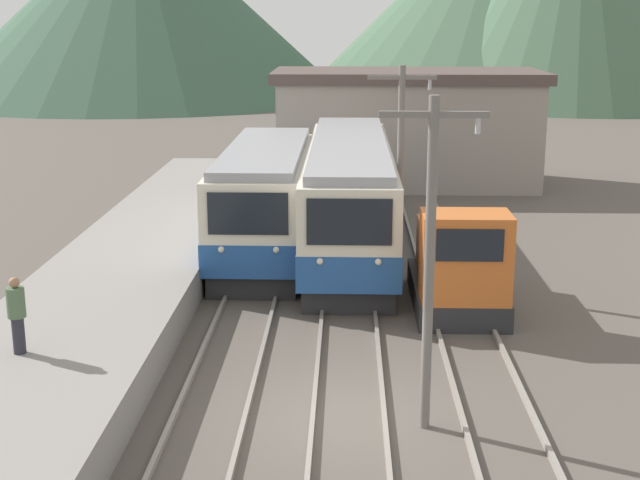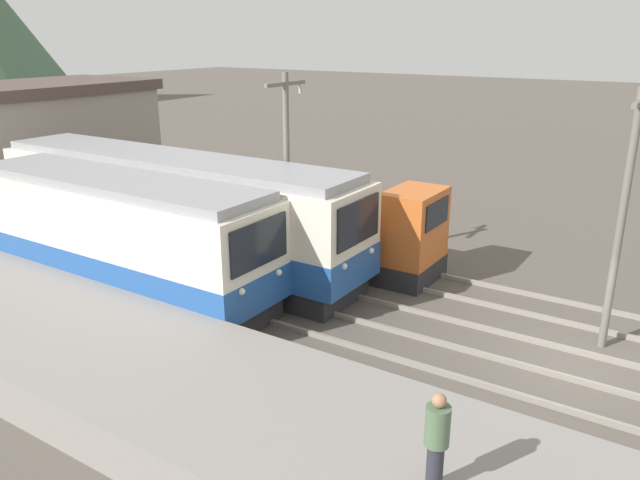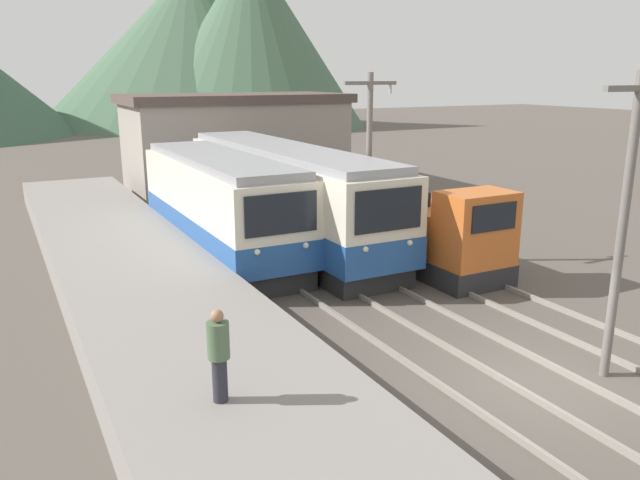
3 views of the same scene
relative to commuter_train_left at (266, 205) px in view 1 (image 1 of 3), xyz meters
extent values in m
plane|color=#564F47|center=(2.60, -12.67, -1.71)|extent=(200.00, 200.00, 0.00)
cube|color=gray|center=(-3.65, -12.67, -1.20)|extent=(4.50, 54.00, 1.01)
cube|color=gray|center=(-0.72, -12.67, -1.64)|extent=(0.10, 60.00, 0.14)
cube|color=gray|center=(0.72, -12.67, -1.64)|extent=(0.10, 60.00, 0.14)
cube|color=gray|center=(2.08, -12.67, -1.64)|extent=(0.10, 60.00, 0.14)
cube|color=gray|center=(3.52, -12.67, -1.64)|extent=(0.10, 60.00, 0.14)
cube|color=gray|center=(5.08, -12.67, -1.64)|extent=(0.10, 60.00, 0.14)
cube|color=gray|center=(6.52, -12.67, -1.64)|extent=(0.10, 60.00, 0.14)
cube|color=#28282B|center=(0.00, 0.01, -1.36)|extent=(2.58, 10.24, 0.70)
cube|color=silver|center=(0.00, 0.01, 0.34)|extent=(2.80, 10.67, 2.70)
cube|color=#235199|center=(0.00, 0.01, -0.52)|extent=(2.84, 10.71, 0.97)
cube|color=black|center=(0.00, -5.36, 0.88)|extent=(2.24, 0.06, 1.19)
sphere|color=silver|center=(-0.77, -5.37, -0.15)|extent=(0.18, 0.18, 0.18)
sphere|color=silver|center=(0.77, -5.37, -0.15)|extent=(0.18, 0.18, 0.18)
cube|color=#939399|center=(0.00, 0.01, 1.83)|extent=(2.46, 10.24, 0.28)
cube|color=#28282B|center=(2.80, 0.65, -1.36)|extent=(2.58, 13.94, 0.70)
cube|color=silver|center=(2.80, 0.65, 0.40)|extent=(2.80, 14.52, 2.82)
cube|color=#235199|center=(2.80, 0.65, -0.50)|extent=(2.84, 14.56, 1.02)
cube|color=black|center=(2.80, -6.64, 0.96)|extent=(2.24, 0.06, 1.24)
sphere|color=silver|center=(2.03, -6.65, -0.11)|extent=(0.18, 0.18, 0.18)
sphere|color=silver|center=(3.57, -6.65, -0.11)|extent=(0.18, 0.18, 0.18)
cube|color=#939399|center=(2.80, 0.65, 1.95)|extent=(2.46, 13.94, 0.28)
cube|color=#28282B|center=(5.80, -5.34, -1.36)|extent=(2.40, 4.76, 0.70)
cube|color=#D16628|center=(5.80, -6.96, 0.14)|extent=(2.28, 1.52, 2.30)
cube|color=black|center=(5.80, -7.74, 0.65)|extent=(1.68, 0.04, 0.83)
cube|color=#D16628|center=(5.80, -4.58, -0.31)|extent=(1.92, 3.14, 1.40)
cylinder|color=black|center=(5.80, -4.58, 0.64)|extent=(0.16, 0.16, 0.50)
cylinder|color=slate|center=(4.30, -13.02, 1.55)|extent=(0.20, 0.20, 6.51)
cube|color=slate|center=(4.30, -13.02, 4.45)|extent=(2.00, 0.12, 0.12)
cylinder|color=#B2B2B7|center=(5.10, -13.02, 4.25)|extent=(0.10, 0.10, 0.30)
cylinder|color=slate|center=(4.30, -3.13, 1.55)|extent=(0.20, 0.20, 6.51)
cube|color=slate|center=(4.30, -3.13, 4.45)|extent=(2.00, 0.12, 0.12)
cylinder|color=#B2B2B7|center=(5.10, -3.13, 4.25)|extent=(0.10, 0.10, 0.30)
cylinder|color=#282833|center=(-4.12, -11.91, -0.30)|extent=(0.26, 0.26, 0.80)
cylinder|color=#4C6647|center=(-4.12, -11.91, 0.42)|extent=(0.38, 0.38, 0.64)
sphere|color=#9E7051|center=(-4.12, -11.91, 0.85)|extent=(0.22, 0.22, 0.22)
cube|color=gray|center=(5.53, 13.33, 0.74)|extent=(12.00, 6.00, 4.89)
cube|color=#51423D|center=(5.53, 13.33, 3.43)|extent=(12.60, 6.30, 0.50)
cone|color=#3D5B47|center=(-17.76, 60.21, 7.52)|extent=(40.94, 40.94, 18.47)
camera|label=1|loc=(2.74, -29.26, 6.20)|focal=50.00mm
camera|label=2|loc=(-11.68, -14.71, 5.95)|focal=35.00mm
camera|label=3|loc=(-7.08, -21.22, 4.70)|focal=35.00mm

